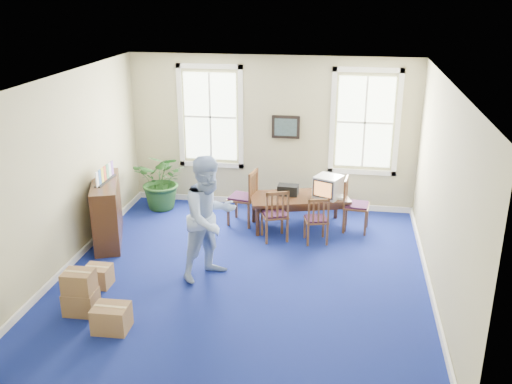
% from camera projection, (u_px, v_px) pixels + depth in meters
% --- Properties ---
extents(floor, '(6.50, 6.50, 0.00)m').
position_uv_depth(floor, '(244.00, 275.00, 9.44)').
color(floor, navy).
rests_on(floor, ground).
extents(ceiling, '(6.50, 6.50, 0.00)m').
position_uv_depth(ceiling, '(243.00, 81.00, 8.34)').
color(ceiling, white).
rests_on(ceiling, ground).
extents(wall_back, '(6.50, 0.00, 6.50)m').
position_uv_depth(wall_back, '(272.00, 133.00, 11.90)').
color(wall_back, tan).
rests_on(wall_back, ground).
extents(wall_front, '(6.50, 0.00, 6.50)m').
position_uv_depth(wall_front, '(187.00, 286.00, 5.88)').
color(wall_front, tan).
rests_on(wall_front, ground).
extents(wall_left, '(0.00, 6.50, 6.50)m').
position_uv_depth(wall_left, '(64.00, 174.00, 9.34)').
color(wall_left, tan).
rests_on(wall_left, ground).
extents(wall_right, '(0.00, 6.50, 6.50)m').
position_uv_depth(wall_right, '(443.00, 194.00, 8.44)').
color(wall_right, tan).
rests_on(wall_right, ground).
extents(baseboard_back, '(6.00, 0.04, 0.12)m').
position_uv_depth(baseboard_back, '(271.00, 202.00, 12.40)').
color(baseboard_back, white).
rests_on(baseboard_back, ground).
extents(baseboard_left, '(0.04, 6.50, 0.12)m').
position_uv_depth(baseboard_left, '(76.00, 258.00, 9.87)').
color(baseboard_left, white).
rests_on(baseboard_left, ground).
extents(baseboard_right, '(0.04, 6.50, 0.12)m').
position_uv_depth(baseboard_right, '(430.00, 286.00, 8.97)').
color(baseboard_right, white).
rests_on(baseboard_right, ground).
extents(window_left, '(1.40, 0.12, 2.20)m').
position_uv_depth(window_left, '(210.00, 117.00, 11.97)').
color(window_left, white).
rests_on(window_left, ground).
extents(window_right, '(1.40, 0.12, 2.20)m').
position_uv_depth(window_right, '(365.00, 122.00, 11.49)').
color(window_right, white).
rests_on(window_right, ground).
extents(wall_picture, '(0.58, 0.06, 0.48)m').
position_uv_depth(wall_picture, '(286.00, 127.00, 11.76)').
color(wall_picture, black).
rests_on(wall_picture, ground).
extents(conference_table, '(2.06, 1.36, 0.65)m').
position_uv_depth(conference_table, '(298.00, 211.00, 11.20)').
color(conference_table, '#3F2314').
rests_on(conference_table, ground).
extents(crt_tv, '(0.63, 0.65, 0.42)m').
position_uv_depth(crt_tv, '(328.00, 187.00, 10.97)').
color(crt_tv, '#B7B7BC').
rests_on(crt_tv, conference_table).
extents(game_console, '(0.17, 0.20, 0.05)m').
position_uv_depth(game_console, '(341.00, 197.00, 10.96)').
color(game_console, white).
rests_on(game_console, conference_table).
extents(equipment_bag, '(0.41, 0.28, 0.20)m').
position_uv_depth(equipment_bag, '(288.00, 190.00, 11.13)').
color(equipment_bag, black).
rests_on(equipment_bag, conference_table).
extents(chair_near_left, '(0.59, 0.59, 1.02)m').
position_uv_depth(chair_near_left, '(275.00, 214.00, 10.60)').
color(chair_near_left, brown).
rests_on(chair_near_left, ground).
extents(chair_near_right, '(0.50, 0.50, 0.92)m').
position_uv_depth(chair_near_right, '(316.00, 219.00, 10.50)').
color(chair_near_right, brown).
rests_on(chair_near_right, ground).
extents(chair_end_left, '(0.58, 0.58, 1.12)m').
position_uv_depth(chair_end_left, '(242.00, 197.00, 11.29)').
color(chair_end_left, brown).
rests_on(chair_end_left, ground).
extents(chair_end_right, '(0.52, 0.52, 1.05)m').
position_uv_depth(chair_end_right, '(357.00, 205.00, 10.96)').
color(chair_end_right, brown).
rests_on(chair_end_right, ground).
extents(man, '(1.23, 1.27, 2.05)m').
position_uv_depth(man, '(210.00, 218.00, 9.07)').
color(man, '#97B0DE').
rests_on(man, ground).
extents(credenza, '(0.96, 1.62, 1.23)m').
position_uv_depth(credenza, '(107.00, 209.00, 10.53)').
color(credenza, '#3F2314').
rests_on(credenza, ground).
extents(brochure_rack, '(0.21, 0.69, 0.30)m').
position_uv_depth(brochure_rack, '(104.00, 170.00, 10.26)').
color(brochure_rack, '#99999E').
rests_on(brochure_rack, credenza).
extents(potted_plant, '(1.19, 1.06, 1.26)m').
position_uv_depth(potted_plant, '(163.00, 180.00, 12.02)').
color(potted_plant, '#1E471A').
rests_on(potted_plant, ground).
extents(cardboard_boxes, '(1.23, 1.23, 0.70)m').
position_uv_depth(cardboard_boxes, '(94.00, 289.00, 8.30)').
color(cardboard_boxes, olive).
rests_on(cardboard_boxes, ground).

